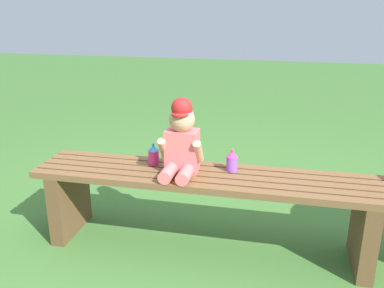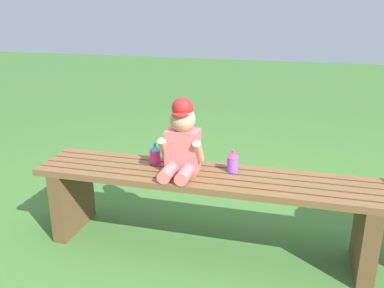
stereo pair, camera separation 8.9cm
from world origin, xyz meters
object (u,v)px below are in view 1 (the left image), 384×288
(park_bench, at_px, (206,197))
(child_figure, at_px, (181,141))
(sippy_cup_right, at_px, (232,161))
(sippy_cup_left, at_px, (153,155))

(park_bench, distance_m, child_figure, 0.34)
(child_figure, xyz_separation_m, sippy_cup_right, (0.26, 0.08, -0.12))
(park_bench, bearing_deg, child_figure, -178.20)
(sippy_cup_left, bearing_deg, sippy_cup_right, 0.00)
(child_figure, distance_m, sippy_cup_left, 0.23)
(park_bench, height_order, sippy_cup_left, sippy_cup_left)
(park_bench, distance_m, sippy_cup_right, 0.24)
(park_bench, height_order, child_figure, child_figure)
(child_figure, distance_m, sippy_cup_right, 0.30)
(child_figure, height_order, sippy_cup_left, child_figure)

